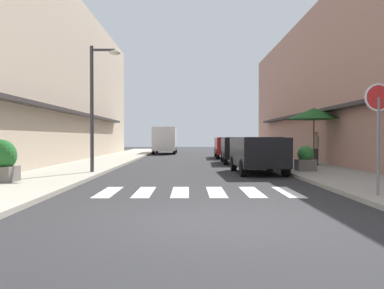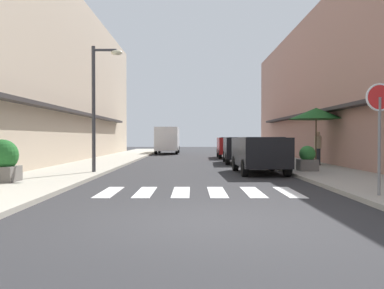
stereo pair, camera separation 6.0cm
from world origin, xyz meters
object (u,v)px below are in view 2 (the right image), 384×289
Objects in this scene: street_lamp at (97,94)px; cafe_umbrella at (314,114)px; parked_car_near at (257,151)px; parked_car_mid at (238,147)px; planter_midblock at (305,159)px; pedestrian_walking_near at (316,147)px; parked_car_far at (228,145)px; planter_corner at (0,161)px; delivery_van at (166,138)px; round_street_sign at (377,110)px.

street_lamp reaches higher than cafe_umbrella.
parked_car_near is 0.98× the size of parked_car_mid.
planter_midblock is 0.61× the size of pedestrian_walking_near.
parked_car_mid and parked_car_far have the same top height.
planter_corner is 0.78× the size of pedestrian_walking_near.
parked_car_mid is at bearing -70.35° from delivery_van.
cafe_umbrella is at bearing -64.38° from delivery_van.
parked_car_far is 18.64m from planter_corner.
delivery_van reaches higher than planter_midblock.
round_street_sign reaches higher than parked_car_near.
delivery_van is (-4.91, 13.74, 0.48)m from parked_car_mid.
parked_car_far is 9.44m from pedestrian_walking_near.
planter_midblock is (-1.32, -3.22, -2.01)m from cafe_umbrella.
round_street_sign is 10.52m from planter_corner.
pedestrian_walking_near reaches higher than planter_corner.
delivery_van reaches higher than parked_car_far.
street_lamp is (-6.33, -0.56, 2.21)m from parked_car_near.
delivery_van is at bearing 103.42° from round_street_sign.
planter_midblock is (6.84, -20.23, -0.82)m from delivery_van.
delivery_van is at bearing 86.08° from street_lamp.
parked_car_near is 6.73m from street_lamp.
parked_car_far is 1.55× the size of cafe_umbrella.
round_street_sign is 10.95m from pedestrian_walking_near.
pedestrian_walking_near is at bearing -68.35° from parked_car_far.
round_street_sign reaches higher than pedestrian_walking_near.
parked_car_far is (-0.00, 12.48, 0.00)m from parked_car_near.
round_street_sign is at bearing -99.12° from cafe_umbrella.
delivery_van is 1.11× the size of street_lamp.
parked_car_far is 12.61m from planter_midblock.
parked_car_mid is 4.48m from pedestrian_walking_near.
pedestrian_walking_near is at bearing 46.76° from parked_car_near.
cafe_umbrella is (3.25, -9.23, 1.67)m from parked_car_far.
pedestrian_walking_near is at bearing 33.39° from planter_corner.
pedestrian_walking_near is (1.55, 3.68, 0.39)m from planter_midblock.
cafe_umbrella is at bearing 21.63° from street_lamp.
planter_corner is 14.27m from pedestrian_walking_near.
round_street_sign is at bearing -77.16° from parked_car_near.
parked_car_near is 0.95× the size of parked_car_far.
planter_corner is (-8.43, -10.66, -0.16)m from parked_car_mid.
planter_corner is at bearing -158.07° from planter_midblock.
round_street_sign is (1.60, -13.55, 1.18)m from parked_car_mid.
parked_car_mid is at bearing 106.59° from planter_midblock.
parked_car_near is at bearing -135.06° from cafe_umbrella.
delivery_van is at bearing -64.16° from pedestrian_walking_near.
round_street_sign is at bearing -85.30° from parked_car_far.
parked_car_near is at bearing 102.84° from round_street_sign.
parked_car_near is at bearing 45.72° from pedestrian_walking_near.
parked_car_near and parked_car_far have the same top height.
parked_car_near is at bearing 5.01° from street_lamp.
delivery_van is 1.96× the size of cafe_umbrella.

